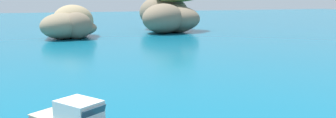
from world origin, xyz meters
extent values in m
ellipsoid|color=#756651|center=(20.76, 74.22, 4.24)|extent=(16.24, 15.88, 8.48)
ellipsoid|color=#9E8966|center=(21.22, 73.64, 3.16)|extent=(10.44, 11.81, 6.32)
ellipsoid|color=#756651|center=(17.21, 65.20, 3.29)|extent=(13.79, 13.28, 6.59)
ellipsoid|color=#756651|center=(20.88, 67.23, 3.02)|extent=(15.44, 15.43, 6.05)
ellipsoid|color=#84755B|center=(21.58, 65.73, 2.77)|extent=(8.85, 8.79, 5.55)
ellipsoid|color=#9E8966|center=(-2.48, 64.56, 3.23)|extent=(8.73, 8.73, 6.45)
ellipsoid|color=#84755B|center=(-3.08, 64.31, 1.79)|extent=(11.94, 10.66, 3.58)
ellipsoid|color=#756651|center=(-2.28, 60.59, 2.54)|extent=(8.18, 8.15, 5.08)
ellipsoid|color=#84755B|center=(-1.02, 67.01, 2.84)|extent=(6.08, 5.59, 5.69)
ellipsoid|color=#84755B|center=(-4.73, 61.75, 2.50)|extent=(11.93, 11.89, 4.99)
cube|color=#C6B793|center=(-8.91, 11.42, 1.23)|extent=(4.02, 4.71, 0.06)
cube|color=silver|center=(-8.38, 10.59, 1.81)|extent=(2.57, 2.74, 1.10)
cube|color=#2D4756|center=(-7.77, 9.65, 1.92)|extent=(1.42, 1.04, 0.58)
camera|label=1|loc=(-10.44, -7.21, 7.57)|focal=36.97mm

